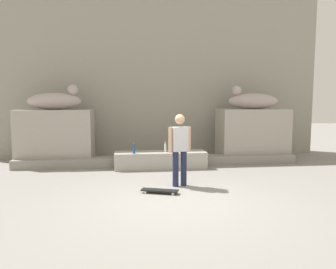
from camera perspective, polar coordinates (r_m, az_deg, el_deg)
name	(u,v)px	position (r m, az deg, el deg)	size (l,w,h in m)	color
ground_plane	(175,200)	(6.41, 1.32, -11.82)	(40.00, 40.00, 0.00)	gray
facade_wall	(154,70)	(11.58, -2.53, 11.61)	(11.91, 0.60, 6.17)	gray
pedestal_left	(56,137)	(10.42, -19.59, -0.43)	(2.25, 1.13, 1.70)	#A39E93
pedestal_right	(252,134)	(10.94, 14.96, 0.01)	(2.25, 1.13, 1.70)	#A39E93
statue_reclining_left	(56,100)	(10.36, -19.62, 5.82)	(1.65, 0.71, 0.78)	#B7A6A4
statue_reclining_right	(252,100)	(10.87, 14.94, 5.96)	(1.68, 0.87, 0.78)	#B7A6A4
ledge_block	(161,160)	(9.32, -1.35, -4.61)	(2.68, 0.71, 0.48)	#A39E93
skater	(180,147)	(7.25, 2.13, -2.23)	(0.53, 0.27, 1.67)	#1E233F
skateboard	(160,190)	(6.85, -1.50, -10.07)	(0.82, 0.45, 0.08)	black
bottle_clear	(165,148)	(9.24, -0.50, -2.42)	(0.06, 0.06, 0.30)	silver
bottle_blue	(134,149)	(8.98, -6.18, -2.68)	(0.06, 0.06, 0.30)	#194C99
bottle_green	(181,148)	(9.13, 2.33, -2.48)	(0.07, 0.07, 0.31)	#1E722D
stair_step	(159,161)	(9.73, -1.57, -4.80)	(8.61, 0.50, 0.27)	gray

